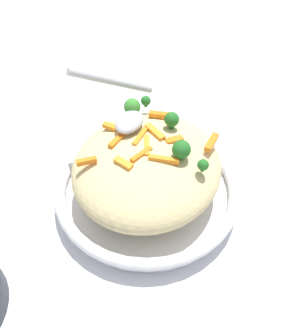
# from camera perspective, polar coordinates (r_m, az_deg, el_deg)

# --- Properties ---
(ground_plane) EXTENTS (2.40, 2.40, 0.00)m
(ground_plane) POSITION_cam_1_polar(r_m,az_deg,el_deg) (0.56, -0.00, -5.00)
(ground_plane) COLOR silver
(serving_bowl) EXTENTS (0.30, 0.30, 0.04)m
(serving_bowl) POSITION_cam_1_polar(r_m,az_deg,el_deg) (0.55, -0.00, -3.55)
(serving_bowl) COLOR silver
(serving_bowl) RESTS_ON ground_plane
(pasta_mound) EXTENTS (0.25, 0.23, 0.09)m
(pasta_mound) POSITION_cam_1_polar(r_m,az_deg,el_deg) (0.51, -0.00, 0.35)
(pasta_mound) COLOR #DBC689
(pasta_mound) RESTS_ON serving_bowl
(carrot_piece_0) EXTENTS (0.02, 0.03, 0.01)m
(carrot_piece_0) POSITION_cam_1_polar(r_m,az_deg,el_deg) (0.47, -10.49, 1.18)
(carrot_piece_0) COLOR orange
(carrot_piece_0) RESTS_ON pasta_mound
(carrot_piece_1) EXTENTS (0.04, 0.01, 0.01)m
(carrot_piece_1) POSITION_cam_1_polar(r_m,az_deg,el_deg) (0.49, -1.18, 5.53)
(carrot_piece_1) COLOR orange
(carrot_piece_1) RESTS_ON pasta_mound
(carrot_piece_2) EXTENTS (0.02, 0.04, 0.01)m
(carrot_piece_2) POSITION_cam_1_polar(r_m,az_deg,el_deg) (0.46, 2.94, 1.47)
(carrot_piece_2) COLOR orange
(carrot_piece_2) RESTS_ON pasta_mound
(carrot_piece_3) EXTENTS (0.04, 0.01, 0.01)m
(carrot_piece_3) POSITION_cam_1_polar(r_m,az_deg,el_deg) (0.50, 11.18, 4.44)
(carrot_piece_3) COLOR orange
(carrot_piece_3) RESTS_ON pasta_mound
(carrot_piece_4) EXTENTS (0.02, 0.03, 0.01)m
(carrot_piece_4) POSITION_cam_1_polar(r_m,az_deg,el_deg) (0.54, 2.11, 9.25)
(carrot_piece_4) COLOR orange
(carrot_piece_4) RESTS_ON pasta_mound
(carrot_piece_5) EXTENTS (0.03, 0.04, 0.01)m
(carrot_piece_5) POSITION_cam_1_polar(r_m,az_deg,el_deg) (0.50, 1.60, 6.25)
(carrot_piece_5) COLOR orange
(carrot_piece_5) RESTS_ON pasta_mound
(carrot_piece_6) EXTENTS (0.04, 0.02, 0.01)m
(carrot_piece_6) POSITION_cam_1_polar(r_m,az_deg,el_deg) (0.46, -1.43, 2.47)
(carrot_piece_6) COLOR orange
(carrot_piece_6) RESTS_ON pasta_mound
(carrot_piece_7) EXTENTS (0.02, 0.03, 0.01)m
(carrot_piece_7) POSITION_cam_1_polar(r_m,az_deg,el_deg) (0.45, -4.11, 0.77)
(carrot_piece_7) COLOR orange
(carrot_piece_7) RESTS_ON pasta_mound
(carrot_piece_8) EXTENTS (0.03, 0.03, 0.01)m
(carrot_piece_8) POSITION_cam_1_polar(r_m,az_deg,el_deg) (0.49, 4.78, 4.87)
(carrot_piece_8) COLOR orange
(carrot_piece_8) RESTS_ON pasta_mound
(carrot_piece_9) EXTENTS (0.01, 0.04, 0.01)m
(carrot_piece_9) POSITION_cam_1_polar(r_m,az_deg,el_deg) (0.52, -5.92, 7.02)
(carrot_piece_9) COLOR orange
(carrot_piece_9) RESTS_ON pasta_mound
(carrot_piece_10) EXTENTS (0.04, 0.02, 0.01)m
(carrot_piece_10) POSITION_cam_1_polar(r_m,az_deg,el_deg) (0.47, 0.29, 3.73)
(carrot_piece_10) COLOR orange
(carrot_piece_10) RESTS_ON pasta_mound
(carrot_piece_11) EXTENTS (0.04, 0.02, 0.01)m
(carrot_piece_11) POSITION_cam_1_polar(r_m,az_deg,el_deg) (0.49, -5.07, 4.87)
(carrot_piece_11) COLOR orange
(carrot_piece_11) RESTS_ON pasta_mound
(broccoli_floret_0) EXTENTS (0.03, 0.03, 0.03)m
(broccoli_floret_0) POSITION_cam_1_polar(r_m,az_deg,el_deg) (0.46, 5.95, 3.08)
(broccoli_floret_0) COLOR #205B1C
(broccoli_floret_0) RESTS_ON pasta_mound
(broccoli_floret_1) EXTENTS (0.03, 0.03, 0.03)m
(broccoli_floret_1) POSITION_cam_1_polar(r_m,az_deg,el_deg) (0.53, -2.59, 10.57)
(broccoli_floret_1) COLOR #377928
(broccoli_floret_1) RESTS_ON pasta_mound
(broccoli_floret_2) EXTENTS (0.02, 0.02, 0.03)m
(broccoli_floret_2) POSITION_cam_1_polar(r_m,az_deg,el_deg) (0.51, 4.32, 8.37)
(broccoli_floret_2) COLOR #205B1C
(broccoli_floret_2) RESTS_ON pasta_mound
(broccoli_floret_3) EXTENTS (0.02, 0.02, 0.02)m
(broccoli_floret_3) POSITION_cam_1_polar(r_m,az_deg,el_deg) (0.45, 9.73, 0.51)
(broccoli_floret_3) COLOR #205B1C
(broccoli_floret_3) RESTS_ON pasta_mound
(broccoli_floret_4) EXTENTS (0.02, 0.02, 0.02)m
(broccoli_floret_4) POSITION_cam_1_polar(r_m,az_deg,el_deg) (0.56, -0.22, 11.60)
(broccoli_floret_4) COLOR #205B1C
(broccoli_floret_4) RESTS_ON pasta_mound
(serving_spoon) EXTENTS (0.13, 0.12, 0.08)m
(serving_spoon) POSITION_cam_1_polar(r_m,az_deg,el_deg) (0.52, -4.13, 10.44)
(serving_spoon) COLOR #B7B7BC
(serving_spoon) RESTS_ON pasta_mound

